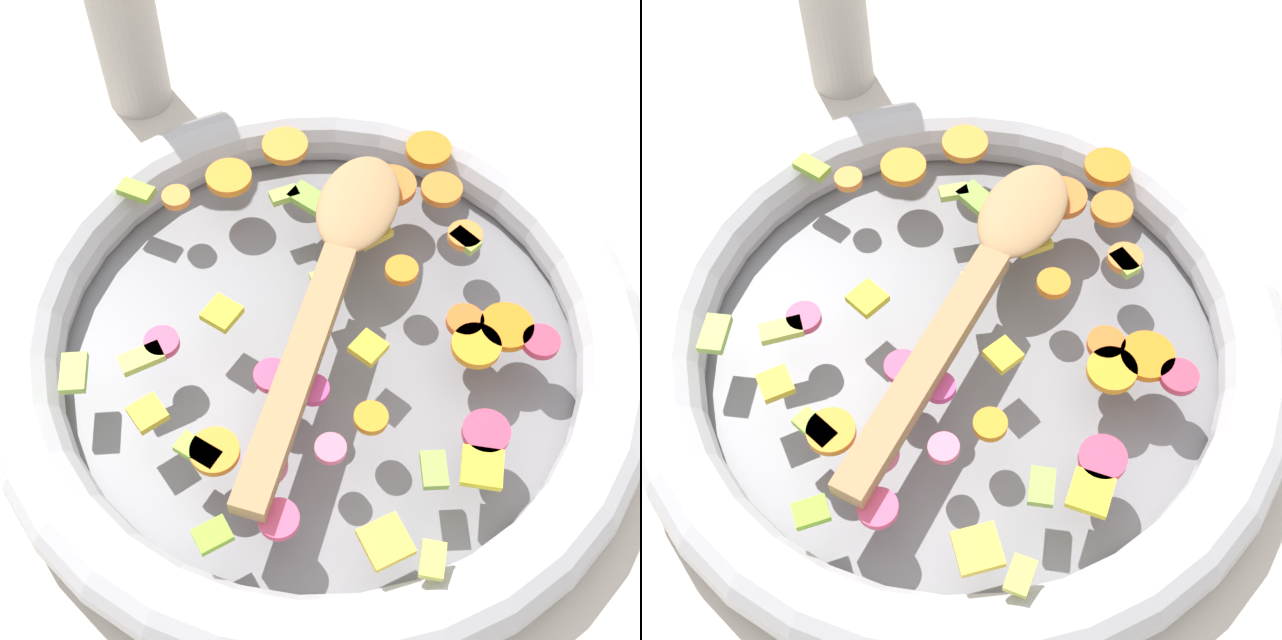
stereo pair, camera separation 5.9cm
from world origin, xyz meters
The scene contains 4 objects.
ground_plane centered at (0.00, 0.00, 0.00)m, with size 4.00×4.00×0.00m, color beige.
skillet centered at (0.00, 0.00, 0.02)m, with size 0.45×0.45×0.05m.
chopped_vegetables centered at (0.00, -0.02, 0.05)m, with size 0.36×0.32×0.01m.
wooden_spoon centered at (0.02, -0.02, 0.06)m, with size 0.25×0.20×0.01m.
Camera 2 is at (-0.32, 0.04, 0.54)m, focal length 50.00 mm.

